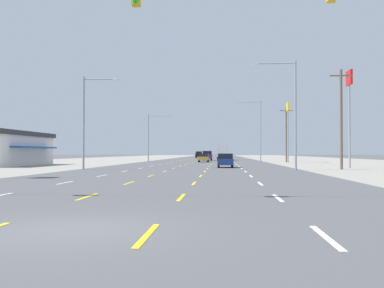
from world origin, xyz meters
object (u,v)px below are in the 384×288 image
Objects in this scene: hatchback_inner_right_nearest at (225,160)px; streetlight_right_row_0 at (291,107)px; suv_center_turn_midfar at (207,155)px; suv_inner_right_farther at (223,155)px; box_truck_inner_right_far at (223,152)px; streetlight_left_row_0 at (87,116)px; sedan_inner_right_mid at (224,157)px; sedan_center_turn_near at (204,158)px; streetlight_left_row_1 at (152,134)px; suv_inner_left_farthest at (199,155)px; streetlight_right_row_1 at (258,126)px; pole_sign_right_row_2 at (288,118)px; pole_sign_right_row_1 at (349,96)px.

streetlight_right_row_0 is (6.15, -6.71, 5.15)m from hatchback_inner_right_nearest.
suv_center_turn_midfar is 30.72m from suv_inner_right_farther.
box_truck_inner_right_far is 55.47m from streetlight_left_row_0.
streetlight_left_row_0 is at bearing -106.80° from sedan_inner_right_mid.
sedan_center_turn_near is 11.16m from streetlight_left_row_1.
suv_inner_left_farthest is 0.45× the size of streetlight_right_row_1.
suv_center_turn_midfar is at bearing 126.69° from streetlight_right_row_1.
streetlight_left_row_1 is (-13.17, 31.67, 4.33)m from hatchback_inner_right_nearest.
box_truck_inner_right_far is 20.37m from streetlight_left_row_1.
suv_inner_left_farthest is at bearing 94.85° from hatchback_inner_right_nearest.
pole_sign_right_row_2 reaches higher than hatchback_inner_right_nearest.
streetlight_right_row_1 is (6.31, -15.39, 4.52)m from box_truck_inner_right_far.
streetlight_left_row_0 reaches higher than sedan_inner_right_mid.
streetlight_left_row_1 is at bearing -96.20° from suv_inner_left_farthest.
box_truck_inner_right_far is 0.84× the size of streetlight_left_row_1.
sedan_inner_right_mid is at bearing 69.76° from sedan_center_turn_near.
suv_center_turn_midfar is 1.00× the size of suv_inner_right_farther.
hatchback_inner_right_nearest is at bearing 26.58° from streetlight_left_row_0.
streetlight_right_row_0 is 0.94× the size of streetlight_right_row_1.
suv_center_turn_midfar is 24.62m from pole_sign_right_row_2.
pole_sign_right_row_1 reaches higher than sedan_inner_right_mid.
pole_sign_right_row_1 is at bearing -50.13° from streetlight_left_row_1.
streetlight_left_row_0 reaches higher than suv_inner_right_farther.
streetlight_right_row_0 is (19.56, -0.00, 0.75)m from streetlight_left_row_0.
sedan_inner_right_mid is (-0.04, 37.58, -0.03)m from hatchback_inner_right_nearest.
suv_inner_left_farthest is (-7.28, 85.88, 0.24)m from hatchback_inner_right_nearest.
hatchback_inner_right_nearest is 28.29m from sedan_center_turn_near.
suv_center_turn_midfar is 16.76m from streetlight_right_row_1.
box_truck_inner_right_far is at bearing 76.24° from streetlight_left_row_0.
sedan_center_turn_near is 47.00m from suv_inner_right_farther.
streetlight_left_row_0 is (-13.41, -6.71, 4.40)m from hatchback_inner_right_nearest.
box_truck_inner_right_far is (-0.20, 9.49, 1.08)m from sedan_inner_right_mid.
suv_inner_right_farther is at bearing 97.97° from streetlight_right_row_1.
streetlight_left_row_1 is at bearing -130.02° from box_truck_inner_right_far.
suv_inner_right_farther is at bearing 101.77° from pole_sign_right_row_2.
streetlight_left_row_0 is at bearing -116.91° from streetlight_right_row_1.
suv_inner_left_farthest reaches higher than sedan_inner_right_mid.
pole_sign_right_row_2 is at bearing -15.73° from streetlight_left_row_1.
streetlight_left_row_0 is 1.05× the size of streetlight_left_row_1.
suv_center_turn_midfar is 48.00m from pole_sign_right_row_1.
streetlight_left_row_1 reaches higher than suv_inner_right_farther.
suv_inner_right_farther is (3.55, 46.87, 0.27)m from sedan_center_turn_near.
suv_inner_right_farther is 13.15m from suv_inner_left_farthest.
suv_inner_left_farthest is at bearing 98.53° from sedan_inner_right_mid.
streetlight_left_row_0 is (-13.37, -44.29, 4.43)m from sedan_inner_right_mid.
streetlight_left_row_1 is (0.25, 38.38, -0.08)m from streetlight_left_row_0.
hatchback_inner_right_nearest is 0.36× the size of streetlight_right_row_1.
streetlight_left_row_0 is (-9.99, -51.12, 4.16)m from suv_center_turn_midfar.
sedan_inner_right_mid is at bearing -81.47° from suv_inner_left_farthest.
pole_sign_right_row_2 is at bearing -12.30° from sedan_center_turn_near.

